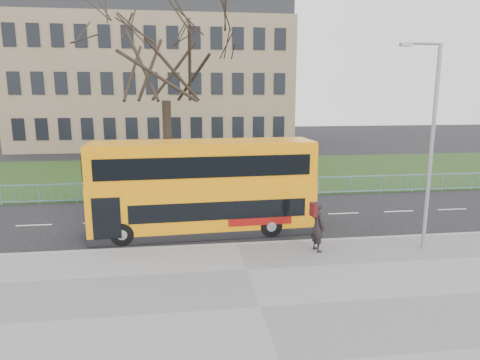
{
  "coord_description": "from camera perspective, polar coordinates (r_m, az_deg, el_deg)",
  "views": [
    {
      "loc": [
        -2.02,
        -17.64,
        6.01
      ],
      "look_at": [
        0.47,
        1.0,
        2.19
      ],
      "focal_mm": 32.0,
      "sensor_mm": 36.0,
      "label": 1
    }
  ],
  "objects": [
    {
      "name": "bare_tree",
      "position": [
        27.66,
        -9.88,
        12.57
      ],
      "size": [
        9.15,
        9.15,
        13.07
      ],
      "primitive_type": null,
      "color": "black",
      "rests_on": "grass_verge"
    },
    {
      "name": "pedestrian",
      "position": [
        16.49,
        10.33,
        -6.07
      ],
      "size": [
        0.61,
        0.8,
        1.95
      ],
      "primitive_type": "imported",
      "rotation": [
        0.0,
        0.0,
        1.79
      ],
      "color": "black",
      "rests_on": "pavement"
    },
    {
      "name": "civic_building",
      "position": [
        52.73,
        -11.11,
        12.35
      ],
      "size": [
        30.0,
        15.0,
        14.0
      ],
      "primitive_type": "cube",
      "color": "#7D6D4F",
      "rests_on": "ground"
    },
    {
      "name": "grass_verge",
      "position": [
        32.55,
        -3.93,
        0.88
      ],
      "size": [
        80.0,
        15.4,
        0.08
      ],
      "primitive_type": "cube",
      "color": "#203413",
      "rests_on": "ground"
    },
    {
      "name": "guard_railing",
      "position": [
        24.93,
        -2.78,
        -1.19
      ],
      "size": [
        40.0,
        0.12,
        1.1
      ],
      "primitive_type": null,
      "color": "#6A98BD",
      "rests_on": "ground"
    },
    {
      "name": "street_lamp",
      "position": [
        17.27,
        23.98,
        4.85
      ],
      "size": [
        1.62,
        0.21,
        7.65
      ],
      "rotation": [
        0.0,
        0.0,
        0.03
      ],
      "color": "gray",
      "rests_on": "pavement"
    },
    {
      "name": "kerb",
      "position": [
        17.27,
        -0.44,
        -8.65
      ],
      "size": [
        80.0,
        0.2,
        0.14
      ],
      "primitive_type": "cube",
      "color": "gray",
      "rests_on": "ground"
    },
    {
      "name": "ground",
      "position": [
        18.74,
        -1.03,
        -7.23
      ],
      "size": [
        120.0,
        120.0,
        0.0
      ],
      "primitive_type": "plane",
      "color": "black",
      "rests_on": "ground"
    },
    {
      "name": "pavement",
      "position": [
        12.57,
        2.66,
        -16.8
      ],
      "size": [
        80.0,
        10.5,
        0.12
      ],
      "primitive_type": "cube",
      "color": "slate",
      "rests_on": "ground"
    },
    {
      "name": "yellow_bus",
      "position": [
        18.43,
        -4.89,
        -0.71
      ],
      "size": [
        9.58,
        2.66,
        3.98
      ],
      "rotation": [
        0.0,
        0.0,
        0.04
      ],
      "color": "orange",
      "rests_on": "ground"
    }
  ]
}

